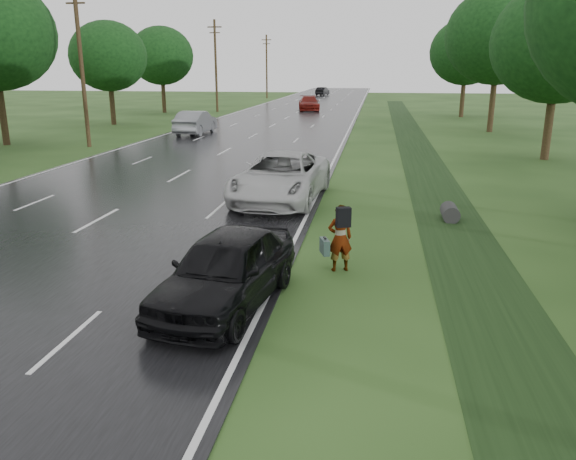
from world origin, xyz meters
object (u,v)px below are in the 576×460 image
at_px(white_pickup, 281,177).
at_px(silver_sedan, 196,123).
at_px(dark_sedan, 226,269).
at_px(pedestrian, 339,237).

xyz_separation_m(white_pickup, silver_sedan, (-10.01, 20.71, -0.02)).
bearing_deg(dark_sedan, pedestrian, 58.57).
bearing_deg(silver_sedan, pedestrian, 114.86).
height_order(white_pickup, dark_sedan, white_pickup).
height_order(pedestrian, white_pickup, white_pickup).
distance_m(white_pickup, dark_sedan, 9.83).
height_order(dark_sedan, silver_sedan, silver_sedan).
bearing_deg(silver_sedan, white_pickup, 116.25).
height_order(white_pickup, silver_sedan, white_pickup).
bearing_deg(white_pickup, dark_sedan, -83.29).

